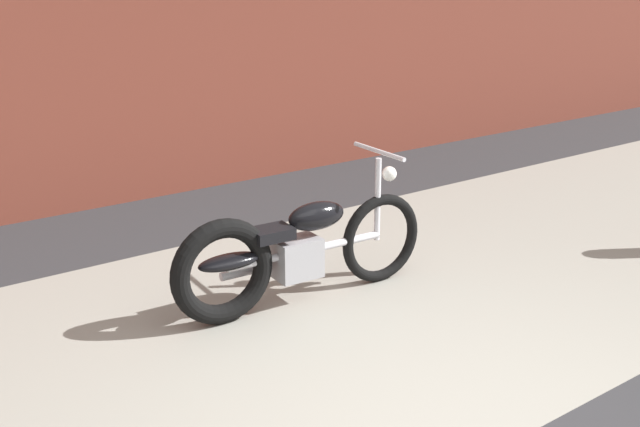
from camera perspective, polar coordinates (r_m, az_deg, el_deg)
sidewalk_slab at (r=5.03m, az=-3.31°, el=-8.61°), size 36.00×3.50×0.01m
motorcycle_black at (r=5.19m, az=-2.50°, el=-2.95°), size 2.01×0.58×1.03m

